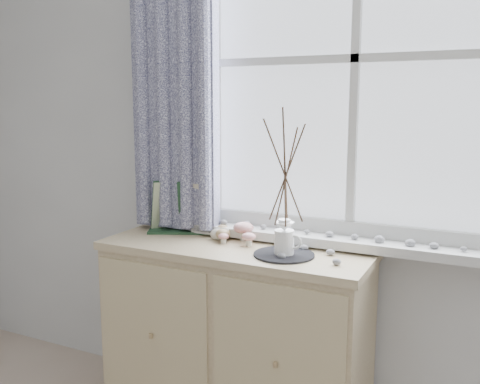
{
  "coord_description": "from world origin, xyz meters",
  "views": [
    {
      "loc": [
        0.87,
        -0.27,
        1.47
      ],
      "look_at": [
        -0.1,
        1.7,
        1.1
      ],
      "focal_mm": 40.0,
      "sensor_mm": 36.0,
      "label": 1
    }
  ],
  "objects_px": {
    "sideboard": "(234,337)",
    "twig_pitcher": "(285,171)",
    "toadstool_cluster": "(242,231)",
    "botanical_book": "(178,207)"
  },
  "relations": [
    {
      "from": "sideboard",
      "to": "twig_pitcher",
      "type": "bearing_deg",
      "value": -9.79
    },
    {
      "from": "twig_pitcher",
      "to": "sideboard",
      "type": "bearing_deg",
      "value": 158.95
    },
    {
      "from": "sideboard",
      "to": "toadstool_cluster",
      "type": "height_order",
      "value": "toadstool_cluster"
    },
    {
      "from": "sideboard",
      "to": "twig_pitcher",
      "type": "height_order",
      "value": "twig_pitcher"
    },
    {
      "from": "sideboard",
      "to": "botanical_book",
      "type": "relative_size",
      "value": 3.19
    },
    {
      "from": "sideboard",
      "to": "toadstool_cluster",
      "type": "relative_size",
      "value": 6.82
    },
    {
      "from": "botanical_book",
      "to": "sideboard",
      "type": "bearing_deg",
      "value": -38.01
    },
    {
      "from": "toadstool_cluster",
      "to": "twig_pitcher",
      "type": "height_order",
      "value": "twig_pitcher"
    },
    {
      "from": "sideboard",
      "to": "botanical_book",
      "type": "xyz_separation_m",
      "value": [
        -0.34,
        0.08,
        0.55
      ]
    },
    {
      "from": "sideboard",
      "to": "toadstool_cluster",
      "type": "bearing_deg",
      "value": 86.99
    }
  ]
}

